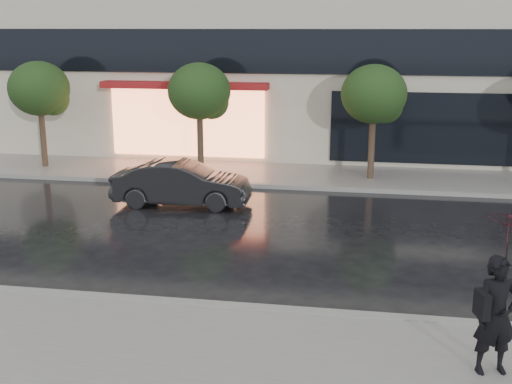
# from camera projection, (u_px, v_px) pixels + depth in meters

# --- Properties ---
(ground) EXTENTS (120.00, 120.00, 0.00)m
(ground) POSITION_uv_depth(u_px,v_px,m) (222.00, 289.00, 13.05)
(ground) COLOR black
(ground) RESTS_ON ground
(sidewalk_near) EXTENTS (60.00, 4.50, 0.12)m
(sidewalk_near) POSITION_uv_depth(u_px,v_px,m) (177.00, 367.00, 9.93)
(sidewalk_near) COLOR slate
(sidewalk_near) RESTS_ON ground
(sidewalk_far) EXTENTS (60.00, 3.50, 0.12)m
(sidewalk_far) POSITION_uv_depth(u_px,v_px,m) (285.00, 175.00, 22.82)
(sidewalk_far) COLOR slate
(sidewalk_far) RESTS_ON ground
(curb_near) EXTENTS (60.00, 0.25, 0.14)m
(curb_near) POSITION_uv_depth(u_px,v_px,m) (211.00, 306.00, 12.08)
(curb_near) COLOR gray
(curb_near) RESTS_ON ground
(curb_far) EXTENTS (60.00, 0.25, 0.14)m
(curb_far) POSITION_uv_depth(u_px,v_px,m) (278.00, 186.00, 21.15)
(curb_far) COLOR gray
(curb_far) RESTS_ON ground
(tree_far_west) EXTENTS (2.20, 2.20, 3.99)m
(tree_far_west) POSITION_uv_depth(u_px,v_px,m) (41.00, 91.00, 23.33)
(tree_far_west) COLOR #33261C
(tree_far_west) RESTS_ON ground
(tree_mid_west) EXTENTS (2.20, 2.20, 3.99)m
(tree_mid_west) POSITION_uv_depth(u_px,v_px,m) (201.00, 93.00, 22.37)
(tree_mid_west) COLOR #33261C
(tree_mid_west) RESTS_ON ground
(tree_mid_east) EXTENTS (2.20, 2.20, 3.99)m
(tree_mid_east) POSITION_uv_depth(u_px,v_px,m) (376.00, 96.00, 21.40)
(tree_mid_east) COLOR #33261C
(tree_mid_east) RESTS_ON ground
(parked_car) EXTENTS (4.09, 1.53, 1.34)m
(parked_car) POSITION_uv_depth(u_px,v_px,m) (182.00, 183.00, 19.02)
(parked_car) COLOR black
(parked_car) RESTS_ON ground
(pedestrian_with_umbrella) EXTENTS (1.14, 1.15, 2.50)m
(pedestrian_with_umbrella) POSITION_uv_depth(u_px,v_px,m) (503.00, 274.00, 9.31)
(pedestrian_with_umbrella) COLOR black
(pedestrian_with_umbrella) RESTS_ON sidewalk_near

